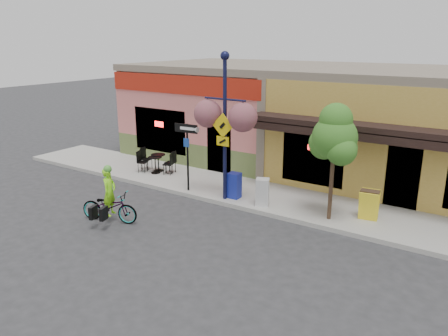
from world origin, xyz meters
name	(u,v)px	position (x,y,z in m)	size (l,w,h in m)	color
ground	(236,216)	(0.00, 0.00, 0.00)	(90.00, 90.00, 0.00)	#2D2D30
sidewalk	(265,196)	(0.00, 2.00, 0.07)	(24.00, 3.00, 0.15)	#9E9B93
curb	(245,209)	(0.00, 0.55, 0.07)	(24.00, 0.12, 0.15)	#A8A59E
building	(324,117)	(0.00, 7.50, 2.25)	(18.20, 8.20, 4.50)	#CC6965
bicycle	(109,207)	(-3.14, -2.63, 0.50)	(0.67, 1.91, 1.01)	maroon
cyclist_rider	(110,199)	(-3.09, -2.63, 0.77)	(0.56, 0.37, 1.54)	#90FF1A
lamp_post	(225,128)	(-1.00, 0.82, 2.72)	(1.64, 0.66, 5.13)	#12153A
one_way_sign	(188,158)	(-2.65, 0.82, 1.42)	(0.98, 0.21, 2.55)	black
cafe_set_left	(158,160)	(-5.27, 2.09, 0.64)	(1.62, 0.81, 0.97)	black
cafe_set_right	(155,163)	(-5.18, 1.78, 0.62)	(1.55, 0.78, 0.93)	black
newspaper_box_blue	(234,185)	(-0.77, 1.09, 0.62)	(0.42, 0.37, 0.93)	#192597
newspaper_box_grey	(262,192)	(0.42, 1.00, 0.62)	(0.44, 0.40, 0.94)	beige
street_tree	(333,162)	(2.76, 1.13, 2.02)	(1.46, 1.46, 3.73)	#3D7A26
sandwich_board	(368,207)	(3.84, 1.59, 0.63)	(0.58, 0.42, 0.97)	yellow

